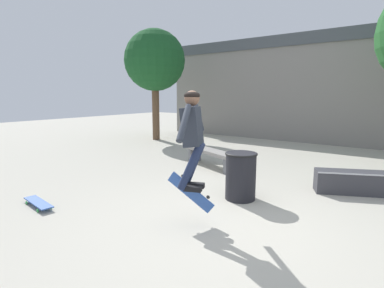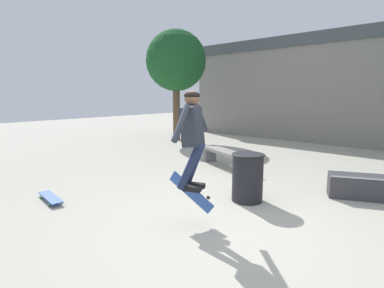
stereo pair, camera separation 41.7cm
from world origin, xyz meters
The scene contains 9 objects.
ground_plane centered at (0.00, 0.00, 0.00)m, with size 40.00×40.00×0.00m, color #B2AD9E.
building_backdrop centered at (0.02, 8.54, 2.19)m, with size 15.99×0.52×5.12m.
tree_left centered at (-6.46, 5.56, 3.21)m, with size 2.46×2.46×4.47m.
park_bench centered at (-1.99, 2.87, 0.33)m, with size 1.85×1.05×0.45m.
skate_ledge centered at (1.64, 2.82, 0.22)m, with size 1.95×1.19×0.44m.
trash_bin centered at (-0.23, 1.14, 0.45)m, with size 0.58×0.58×0.86m.
skater centered at (-0.28, -0.28, 1.37)m, with size 0.55×1.22×1.39m.
skateboard_flipping centered at (-0.35, -0.21, 0.47)m, with size 0.70×0.27×0.61m.
skateboard_resting centered at (-2.81, -1.24, 0.07)m, with size 0.85×0.30×0.08m.
Camera 1 is at (2.16, -3.58, 1.88)m, focal length 28.00 mm.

